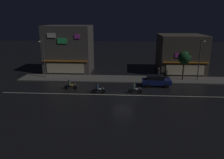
# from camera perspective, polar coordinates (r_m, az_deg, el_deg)

# --- Properties ---
(ground_plane) EXTENTS (140.00, 140.00, 0.00)m
(ground_plane) POSITION_cam_1_polar(r_m,az_deg,el_deg) (29.37, 2.97, -4.10)
(ground_plane) COLOR black
(lane_divider_stripe) EXTENTS (33.53, 0.16, 0.01)m
(lane_divider_stripe) POSITION_cam_1_polar(r_m,az_deg,el_deg) (29.37, 2.97, -4.09)
(lane_divider_stripe) COLOR beige
(lane_divider_stripe) RESTS_ON ground
(sidewalk_far) EXTENTS (35.30, 4.19, 0.14)m
(sidewalk_far) POSITION_cam_1_polar(r_m,az_deg,el_deg) (36.86, 3.14, 0.16)
(sidewalk_far) COLOR #5B5954
(sidewalk_far) RESTS_ON ground
(storefront_left_block) EXTENTS (8.15, 8.43, 7.02)m
(storefront_left_block) POSITION_cam_1_polar(r_m,az_deg,el_deg) (43.48, 17.49, 6.49)
(storefront_left_block) COLOR #4C443A
(storefront_left_block) RESTS_ON ground
(storefront_center_block) EXTENTS (8.53, 6.66, 8.70)m
(storefront_center_block) POSITION_cam_1_polar(r_m,az_deg,el_deg) (42.63, -11.21, 7.89)
(storefront_center_block) COLOR #56514C
(storefront_center_block) RESTS_ON ground
(streetlamp_west) EXTENTS (0.44, 1.64, 6.38)m
(streetlamp_west) POSITION_cam_1_polar(r_m,az_deg,el_deg) (38.51, -17.60, 6.04)
(streetlamp_west) COLOR #47494C
(streetlamp_west) RESTS_ON sidewalk_far
(streetlamp_mid) EXTENTS (0.44, 1.64, 6.63)m
(streetlamp_mid) POSITION_cam_1_polar(r_m,az_deg,el_deg) (37.71, 22.12, 5.63)
(streetlamp_mid) COLOR #47494C
(streetlamp_mid) RESTS_ON sidewalk_far
(pedestrian_on_sidewalk) EXTENTS (0.41, 0.41, 1.92)m
(pedestrian_on_sidewalk) POSITION_cam_1_polar(r_m,az_deg,el_deg) (37.11, 12.07, 1.46)
(pedestrian_on_sidewalk) COLOR #232328
(pedestrian_on_sidewalk) RESTS_ON sidewalk_far
(street_tree) EXTENTS (2.07, 2.07, 4.73)m
(street_tree) POSITION_cam_1_polar(r_m,az_deg,el_deg) (37.22, 18.44, 5.40)
(street_tree) COLOR #473323
(street_tree) RESTS_ON sidewalk_far
(parked_car_near_kerb) EXTENTS (4.30, 1.98, 1.67)m
(parked_car_near_kerb) POSITION_cam_1_polar(r_m,az_deg,el_deg) (33.60, 11.47, -0.28)
(parked_car_near_kerb) COLOR navy
(parked_car_near_kerb) RESTS_ON ground
(motorcycle_lead) EXTENTS (1.90, 0.60, 1.52)m
(motorcycle_lead) POSITION_cam_1_polar(r_m,az_deg,el_deg) (29.96, 5.97, -2.49)
(motorcycle_lead) COLOR black
(motorcycle_lead) RESTS_ON ground
(motorcycle_following) EXTENTS (1.90, 0.60, 1.52)m
(motorcycle_following) POSITION_cam_1_polar(r_m,az_deg,el_deg) (32.08, -10.93, -1.46)
(motorcycle_following) COLOR black
(motorcycle_following) RESTS_ON ground
(motorcycle_opposite_lane) EXTENTS (1.90, 0.60, 1.52)m
(motorcycle_opposite_lane) POSITION_cam_1_polar(r_m,az_deg,el_deg) (29.87, -3.70, -2.49)
(motorcycle_opposite_lane) COLOR black
(motorcycle_opposite_lane) RESTS_ON ground
(traffic_cone) EXTENTS (0.36, 0.36, 0.55)m
(traffic_cone) POSITION_cam_1_polar(r_m,az_deg,el_deg) (34.43, 12.31, -0.97)
(traffic_cone) COLOR orange
(traffic_cone) RESTS_ON ground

